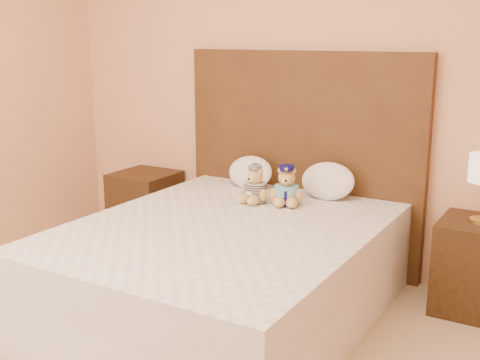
{
  "coord_description": "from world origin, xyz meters",
  "views": [
    {
      "loc": [
        1.74,
        -1.56,
        1.6
      ],
      "look_at": [
        -0.05,
        1.45,
        0.75
      ],
      "focal_mm": 45.0,
      "sensor_mm": 36.0,
      "label": 1
    }
  ],
  "objects_px": {
    "pillow_right": "(328,179)",
    "nightstand_right": "(477,267)",
    "teddy_police": "(287,185)",
    "nightstand_left": "(146,206)",
    "teddy_prisoner": "(255,185)",
    "pillow_left": "(250,171)",
    "bed": "(225,270)"
  },
  "relations": [
    {
      "from": "nightstand_left",
      "to": "pillow_left",
      "type": "relative_size",
      "value": 1.62
    },
    {
      "from": "nightstand_right",
      "to": "pillow_left",
      "type": "relative_size",
      "value": 1.62
    },
    {
      "from": "teddy_police",
      "to": "pillow_left",
      "type": "xyz_separation_m",
      "value": [
        -0.42,
        0.28,
        -0.01
      ]
    },
    {
      "from": "nightstand_left",
      "to": "pillow_left",
      "type": "height_order",
      "value": "pillow_left"
    },
    {
      "from": "nightstand_left",
      "to": "teddy_police",
      "type": "bearing_deg",
      "value": -10.38
    },
    {
      "from": "teddy_police",
      "to": "nightstand_right",
      "type": "bearing_deg",
      "value": -9.31
    },
    {
      "from": "bed",
      "to": "teddy_police",
      "type": "height_order",
      "value": "teddy_police"
    },
    {
      "from": "teddy_prisoner",
      "to": "nightstand_right",
      "type": "bearing_deg",
      "value": 21.23
    },
    {
      "from": "teddy_police",
      "to": "teddy_prisoner",
      "type": "height_order",
      "value": "teddy_police"
    },
    {
      "from": "pillow_left",
      "to": "bed",
      "type": "bearing_deg",
      "value": -69.54
    },
    {
      "from": "nightstand_left",
      "to": "teddy_prisoner",
      "type": "distance_m",
      "value": 1.27
    },
    {
      "from": "nightstand_left",
      "to": "teddy_prisoner",
      "type": "height_order",
      "value": "teddy_prisoner"
    },
    {
      "from": "nightstand_left",
      "to": "pillow_right",
      "type": "height_order",
      "value": "pillow_right"
    },
    {
      "from": "nightstand_left",
      "to": "pillow_left",
      "type": "bearing_deg",
      "value": 1.83
    },
    {
      "from": "pillow_left",
      "to": "pillow_right",
      "type": "distance_m",
      "value": 0.59
    },
    {
      "from": "nightstand_left",
      "to": "nightstand_right",
      "type": "xyz_separation_m",
      "value": [
        2.5,
        0.0,
        0.0
      ]
    },
    {
      "from": "pillow_left",
      "to": "teddy_police",
      "type": "bearing_deg",
      "value": -33.41
    },
    {
      "from": "nightstand_right",
      "to": "teddy_police",
      "type": "xyz_separation_m",
      "value": [
        -1.14,
        -0.25,
        0.4
      ]
    },
    {
      "from": "bed",
      "to": "teddy_prisoner",
      "type": "height_order",
      "value": "teddy_prisoner"
    },
    {
      "from": "nightstand_right",
      "to": "nightstand_left",
      "type": "bearing_deg",
      "value": 180.0
    },
    {
      "from": "pillow_left",
      "to": "pillow_right",
      "type": "relative_size",
      "value": 0.93
    },
    {
      "from": "bed",
      "to": "teddy_police",
      "type": "xyz_separation_m",
      "value": [
        0.11,
        0.55,
        0.4
      ]
    },
    {
      "from": "bed",
      "to": "nightstand_right",
      "type": "bearing_deg",
      "value": 32.62
    },
    {
      "from": "teddy_prisoner",
      "to": "pillow_right",
      "type": "xyz_separation_m",
      "value": [
        0.36,
        0.33,
        0.01
      ]
    },
    {
      "from": "pillow_right",
      "to": "bed",
      "type": "bearing_deg",
      "value": -108.53
    },
    {
      "from": "bed",
      "to": "pillow_right",
      "type": "relative_size",
      "value": 5.45
    },
    {
      "from": "nightstand_right",
      "to": "pillow_left",
      "type": "height_order",
      "value": "pillow_left"
    },
    {
      "from": "pillow_left",
      "to": "pillow_right",
      "type": "height_order",
      "value": "pillow_right"
    },
    {
      "from": "teddy_police",
      "to": "teddy_prisoner",
      "type": "relative_size",
      "value": 1.08
    },
    {
      "from": "bed",
      "to": "nightstand_left",
      "type": "height_order",
      "value": "same"
    },
    {
      "from": "teddy_police",
      "to": "pillow_right",
      "type": "distance_m",
      "value": 0.32
    },
    {
      "from": "pillow_right",
      "to": "nightstand_right",
      "type": "bearing_deg",
      "value": -1.77
    }
  ]
}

